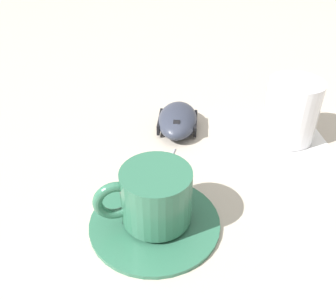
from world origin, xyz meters
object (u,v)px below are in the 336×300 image
object	(u,v)px
computer_mouse	(178,120)
drinking_glass	(292,111)
coffee_cup	(154,196)
saucer	(155,221)

from	to	relation	value
computer_mouse	drinking_glass	world-z (taller)	drinking_glass
coffee_cup	saucer	bearing A→B (deg)	103.52
coffee_cup	computer_mouse	size ratio (longest dim) A/B	0.99
computer_mouse	saucer	bearing A→B (deg)	88.74
saucer	computer_mouse	size ratio (longest dim) A/B	1.41
saucer	computer_mouse	xyz separation A→B (m)	(-0.00, -0.19, 0.01)
saucer	coffee_cup	xyz separation A→B (m)	(0.00, -0.00, 0.03)
coffee_cup	drinking_glass	world-z (taller)	drinking_glass
saucer	drinking_glass	world-z (taller)	drinking_glass
coffee_cup	computer_mouse	distance (m)	0.19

